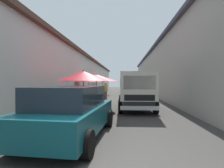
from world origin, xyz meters
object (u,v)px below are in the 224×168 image
(fruit_stall_far_right, at_px, (88,82))
(vendor_in_shade, at_px, (106,90))
(fruit_stall_near_right, at_px, (84,81))
(fruit_stall_near_left, at_px, (103,81))
(delivery_truck, at_px, (137,92))
(vendor_by_crates, at_px, (140,90))
(fruit_stall_mid_lane, at_px, (97,82))
(hatchback_car, at_px, (71,112))
(parked_scooter, at_px, (91,98))

(fruit_stall_far_right, distance_m, vendor_in_shade, 1.67)
(fruit_stall_near_right, bearing_deg, fruit_stall_near_left, 3.89)
(delivery_truck, relative_size, vendor_by_crates, 3.17)
(fruit_stall_mid_lane, relative_size, hatchback_car, 0.64)
(fruit_stall_near_right, xyz_separation_m, fruit_stall_near_left, (14.31, 0.97, 0.11))
(fruit_stall_near_left, relative_size, delivery_truck, 0.46)
(parked_scooter, bearing_deg, fruit_stall_near_right, -172.36)
(hatchback_car, xyz_separation_m, vendor_by_crates, (11.54, -2.89, 0.16))
(fruit_stall_near_left, relative_size, vendor_in_shade, 1.46)
(delivery_truck, xyz_separation_m, parked_scooter, (3.06, 3.10, -0.59))
(fruit_stall_near_right, bearing_deg, fruit_stall_mid_lane, -3.88)
(fruit_stall_near_right, relative_size, fruit_stall_far_right, 0.99)
(parked_scooter, bearing_deg, fruit_stall_near_left, 1.96)
(fruit_stall_mid_lane, bearing_deg, parked_scooter, 18.87)
(fruit_stall_far_right, bearing_deg, fruit_stall_near_left, -1.94)
(fruit_stall_mid_lane, bearing_deg, vendor_by_crates, -26.14)
(fruit_stall_mid_lane, xyz_separation_m, fruit_stall_far_right, (4.20, 1.40, -0.03))
(vendor_by_crates, bearing_deg, hatchback_car, 165.94)
(vendor_by_crates, xyz_separation_m, vendor_in_shade, (-1.49, 2.97, -0.00))
(vendor_by_crates, distance_m, vendor_in_shade, 3.32)
(hatchback_car, distance_m, vendor_by_crates, 11.89)
(vendor_by_crates, bearing_deg, parked_scooter, 134.37)
(vendor_in_shade, bearing_deg, parked_scooter, 159.04)
(parked_scooter, bearing_deg, hatchback_car, -173.09)
(fruit_stall_mid_lane, bearing_deg, delivery_truck, -106.38)
(fruit_stall_near_left, bearing_deg, fruit_stall_near_right, -176.11)
(fruit_stall_far_right, relative_size, delivery_truck, 0.46)
(fruit_stall_near_right, bearing_deg, hatchback_car, -174.30)
(fruit_stall_far_right, relative_size, hatchback_car, 0.57)
(fruit_stall_far_right, xyz_separation_m, fruit_stall_near_left, (7.65, -0.26, 0.16))
(parked_scooter, bearing_deg, vendor_in_shade, -20.96)
(delivery_truck, bearing_deg, fruit_stall_far_right, 37.11)
(fruit_stall_near_right, bearing_deg, fruit_stall_far_right, 10.49)
(fruit_stall_near_right, height_order, delivery_truck, fruit_stall_near_right)
(fruit_stall_far_right, relative_size, parked_scooter, 1.37)
(fruit_stall_near_right, distance_m, vendor_by_crates, 9.20)
(fruit_stall_mid_lane, xyz_separation_m, fruit_stall_near_right, (-2.46, 0.17, 0.02))
(vendor_by_crates, distance_m, parked_scooter, 5.38)
(delivery_truck, height_order, vendor_by_crates, delivery_truck)
(fruit_stall_near_right, height_order, hatchback_car, fruit_stall_near_right)
(fruit_stall_mid_lane, height_order, parked_scooter, fruit_stall_mid_lane)
(vendor_by_crates, bearing_deg, fruit_stall_mid_lane, 153.86)
(fruit_stall_mid_lane, xyz_separation_m, vendor_by_crates, (6.14, -3.01, -0.72))
(fruit_stall_near_right, relative_size, vendor_in_shade, 1.47)
(fruit_stall_near_right, relative_size, fruit_stall_near_left, 1.00)
(hatchback_car, height_order, parked_scooter, hatchback_car)
(fruit_stall_mid_lane, distance_m, delivery_truck, 2.45)
(fruit_stall_mid_lane, height_order, fruit_stall_near_left, fruit_stall_near_left)
(delivery_truck, distance_m, vendor_in_shade, 5.78)
(fruit_stall_near_left, bearing_deg, parked_scooter, -178.04)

